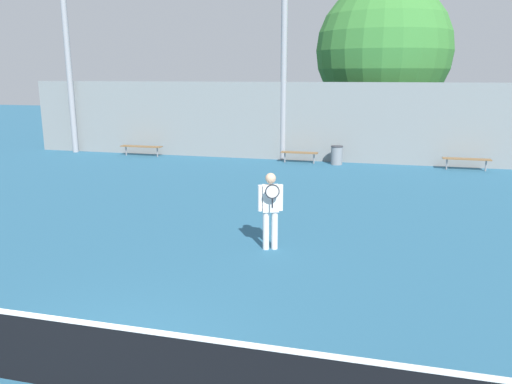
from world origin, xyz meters
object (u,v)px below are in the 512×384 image
at_px(bench_courtside_far, 141,147).
at_px(light_pole_far_right, 284,18).
at_px(tennis_player, 270,206).
at_px(bench_courtside_near, 299,153).
at_px(bench_adjacent_court, 467,160).
at_px(light_pole_near_left, 68,53).
at_px(trash_bin, 337,155).
at_px(tree_green_tall, 383,51).
at_px(tennis_net, 66,353).

height_order(bench_courtside_far, light_pole_far_right, light_pole_far_right).
distance_m(tennis_player, bench_courtside_near, 11.27).
height_order(bench_adjacent_court, light_pole_near_left, light_pole_near_left).
height_order(trash_bin, tree_green_tall, tree_green_tall).
relative_size(bench_courtside_near, light_pole_near_left, 0.19).
xyz_separation_m(bench_courtside_far, bench_adjacent_court, (14.49, -0.00, -0.00)).
height_order(bench_courtside_near, light_pole_far_right, light_pole_far_right).
bearing_deg(bench_adjacent_court, tennis_net, -112.34).
relative_size(bench_courtside_far, tree_green_tall, 0.25).
bearing_deg(bench_courtside_far, tennis_player, -51.59).
xyz_separation_m(bench_courtside_near, tree_green_tall, (3.29, 4.56, 4.48)).
xyz_separation_m(light_pole_far_right, trash_bin, (2.51, -0.69, -5.76)).
height_order(bench_adjacent_court, trash_bin, trash_bin).
bearing_deg(bench_courtside_far, bench_courtside_near, -0.00).
bearing_deg(trash_bin, bench_courtside_near, -178.78).
bearing_deg(tennis_net, bench_courtside_far, 114.33).
xyz_separation_m(tennis_net, bench_courtside_far, (-7.59, 16.79, -0.05)).
xyz_separation_m(bench_courtside_near, light_pole_far_right, (-0.89, 0.72, 5.73)).
xyz_separation_m(bench_adjacent_court, trash_bin, (-5.24, 0.03, -0.03)).
xyz_separation_m(bench_courtside_far, light_pole_far_right, (6.73, 0.72, 5.72)).
distance_m(tennis_net, bench_courtside_near, 16.79).
xyz_separation_m(tennis_player, light_pole_near_left, (-12.68, 11.52, 3.84)).
bearing_deg(bench_adjacent_court, bench_courtside_far, 180.00).
distance_m(bench_adjacent_court, trash_bin, 5.24).
height_order(tennis_net, light_pole_near_left, light_pole_near_left).
distance_m(bench_courtside_near, tree_green_tall, 7.19).
bearing_deg(bench_courtside_far, tennis_net, -65.67).
relative_size(tennis_player, tree_green_tall, 0.21).
xyz_separation_m(bench_adjacent_court, light_pole_near_left, (-18.30, 0.34, 4.39)).
bearing_deg(tennis_player, tennis_net, -123.66).
distance_m(bench_courtside_near, bench_adjacent_court, 6.87).
height_order(bench_courtside_far, tree_green_tall, tree_green_tall).
relative_size(tennis_net, light_pole_near_left, 1.36).
relative_size(tennis_player, bench_courtside_near, 1.07).
bearing_deg(bench_adjacent_court, bench_courtside_near, 180.00).
bearing_deg(tennis_net, trash_bin, 84.37).
bearing_deg(bench_courtside_far, tree_green_tall, 22.67).
distance_m(light_pole_near_left, tree_green_tall, 15.32).
relative_size(bench_adjacent_court, trash_bin, 2.30).
bearing_deg(light_pole_near_left, trash_bin, -1.32).
relative_size(tennis_net, light_pole_far_right, 1.03).
relative_size(light_pole_far_right, tree_green_tall, 1.34).
distance_m(tennis_net, tennis_player, 5.77).
xyz_separation_m(bench_courtside_near, trash_bin, (1.63, 0.03, -0.03)).
bearing_deg(light_pole_far_right, light_pole_near_left, -177.90).
bearing_deg(bench_courtside_near, light_pole_near_left, 178.32).
xyz_separation_m(tennis_net, bench_courtside_near, (0.03, 16.79, -0.06)).
xyz_separation_m(tennis_player, trash_bin, (0.38, 11.22, -0.58)).
bearing_deg(tree_green_tall, bench_adjacent_court, -51.85).
relative_size(bench_courtside_near, bench_adjacent_court, 0.87).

